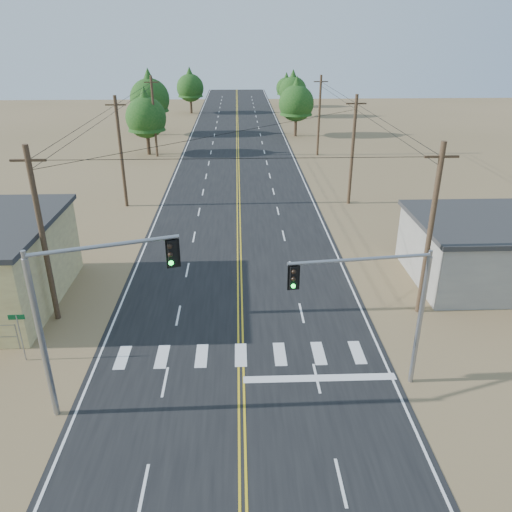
{
  "coord_description": "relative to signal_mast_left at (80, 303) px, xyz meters",
  "views": [
    {
      "loc": [
        -0.0,
        -13.07,
        15.2
      ],
      "look_at": [
        0.95,
        12.52,
        3.5
      ],
      "focal_mm": 35.0,
      "sensor_mm": 36.0,
      "label": 1
    }
  ],
  "objects": [
    {
      "name": "utility_pole_left_mid",
      "position": [
        -4.1,
        27.46,
        -0.07
      ],
      "size": [
        1.8,
        0.3,
        10.0
      ],
      "color": "#4C3826",
      "rests_on": "ground"
    },
    {
      "name": "signal_mast_right",
      "position": [
        12.59,
        0.88,
        -0.56
      ],
      "size": [
        6.2,
        1.05,
        6.77
      ],
      "rotation": [
        0.0,
        0.0,
        0.12
      ],
      "color": "gray",
      "rests_on": "ground"
    },
    {
      "name": "utility_pole_right_far",
      "position": [
        16.9,
        47.46,
        -0.07
      ],
      "size": [
        1.8,
        0.3,
        10.0
      ],
      "color": "#4C3826",
      "rests_on": "ground"
    },
    {
      "name": "street_sign",
      "position": [
        -4.41,
        3.46,
        -3.42
      ],
      "size": [
        0.79,
        0.06,
        2.64
      ],
      "rotation": [
        0.0,
        0.0,
        0.03
      ],
      "color": "gray",
      "rests_on": "ground"
    },
    {
      "name": "utility_pole_right_mid",
      "position": [
        16.9,
        27.46,
        -0.07
      ],
      "size": [
        1.8,
        0.3,
        10.0
      ],
      "color": "#4C3826",
      "rests_on": "ground"
    },
    {
      "name": "tree_right_far",
      "position": [
        16.83,
        92.12,
        -0.89
      ],
      "size": [
        4.22,
        4.22,
        7.03
      ],
      "color": "#3F2D1E",
      "rests_on": "ground"
    },
    {
      "name": "utility_pole_left_far",
      "position": [
        -4.1,
        47.46,
        -0.07
      ],
      "size": [
        1.8,
        0.3,
        10.0
      ],
      "color": "#4C3826",
      "rests_on": "ground"
    },
    {
      "name": "road",
      "position": [
        6.4,
        25.46,
        -5.18
      ],
      "size": [
        15.0,
        200.0,
        0.02
      ],
      "primitive_type": "cube",
      "color": "black",
      "rests_on": "ground"
    },
    {
      "name": "tree_right_mid",
      "position": [
        16.82,
        78.93,
        0.02
      ],
      "size": [
        5.12,
        5.12,
        8.53
      ],
      "color": "#3F2D1E",
      "rests_on": "ground"
    },
    {
      "name": "utility_pole_right_near",
      "position": [
        16.9,
        7.46,
        -0.07
      ],
      "size": [
        1.8,
        0.3,
        10.0
      ],
      "color": "#4C3826",
      "rests_on": "ground"
    },
    {
      "name": "tree_left_near",
      "position": [
        -5.35,
        48.72,
        0.1
      ],
      "size": [
        5.2,
        5.2,
        8.66
      ],
      "color": "#3F2D1E",
      "rests_on": "ground"
    },
    {
      "name": "tree_left_far",
      "position": [
        -2.6,
        84.0,
        0.11
      ],
      "size": [
        5.2,
        5.2,
        8.67
      ],
      "color": "#3F2D1E",
      "rests_on": "ground"
    },
    {
      "name": "tree_right_near",
      "position": [
        15.4,
        60.4,
        0.25
      ],
      "size": [
        5.34,
        5.34,
        8.89
      ],
      "color": "#3F2D1E",
      "rests_on": "ground"
    },
    {
      "name": "tree_left_mid",
      "position": [
        -6.89,
        62.13,
        0.9
      ],
      "size": [
        5.97,
        5.97,
        9.95
      ],
      "color": "#3F2D1E",
      "rests_on": "ground"
    },
    {
      "name": "signal_mast_left",
      "position": [
        0.0,
        0.0,
        0.0
      ],
      "size": [
        5.71,
        1.96,
        7.73
      ],
      "rotation": [
        0.0,
        0.0,
        0.3
      ],
      "color": "gray",
      "rests_on": "ground"
    },
    {
      "name": "utility_pole_left_near",
      "position": [
        -4.1,
        7.46,
        -0.07
      ],
      "size": [
        1.8,
        0.3,
        10.0
      ],
      "color": "#4C3826",
      "rests_on": "ground"
    },
    {
      "name": "ground",
      "position": [
        6.4,
        -4.54,
        -5.19
      ],
      "size": [
        220.0,
        220.0,
        0.0
      ],
      "primitive_type": "plane",
      "color": "#91744E",
      "rests_on": "ground"
    }
  ]
}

